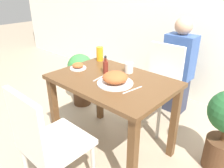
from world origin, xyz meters
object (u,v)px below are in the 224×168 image
Objects in this scene: drink_cup at (129,68)px; person_figure at (178,67)px; chair_far at (159,81)px; juice_glass at (100,54)px; food_plate at (115,79)px; side_plate at (78,66)px; chair_near at (46,141)px; potted_plant_left at (81,75)px; sauce_bottle at (106,66)px.

person_figure is at bearing 85.22° from drink_cup.
juice_glass is at bearing -139.47° from chair_far.
drink_cup is at bearing 104.90° from food_plate.
drink_cup reaches higher than side_plate.
food_plate is 0.28m from drink_cup.
chair_near is at bearing -91.86° from chair_far.
chair_near is 1.11m from juice_glass.
side_plate is at bearing -86.27° from juice_glass.
chair_near reaches higher than potted_plant_left.
side_plate is 0.49m from drink_cup.
chair_near is 1.31× the size of potted_plant_left.
chair_near is 1.78m from person_figure.
potted_plant_left is (-0.50, 0.43, -0.36)m from side_plate.
chair_near is at bearing -92.08° from person_figure.
drink_cup is at bearing 47.43° from sauce_bottle.
food_plate is at bearing -75.10° from drink_cup.
sauce_bottle is at bearing -107.19° from chair_far.
sauce_bottle reaches higher than potted_plant_left.
drink_cup is 0.21m from sauce_bottle.
person_figure is (0.22, 1.03, -0.24)m from sauce_bottle.
side_plate is (-0.43, 0.65, 0.26)m from chair_near.
chair_far is 0.73m from sauce_bottle.
side_plate is 1.05× the size of juice_glass.
juice_glass is 0.21× the size of potted_plant_left.
side_plate is 0.75m from potted_plant_left.
chair_far is at bearing -91.86° from chair_near.
drink_cup is (0.42, 0.25, 0.02)m from side_plate.
juice_glass is at bearing 93.73° from side_plate.
sauce_bottle is (-0.22, 0.11, 0.02)m from food_plate.
chair_far is 0.80m from food_plate.
juice_glass is at bearing -65.27° from chair_near.
drink_cup reaches higher than potted_plant_left.
chair_far is at bearing 57.34° from side_plate.
person_figure is at bearing 78.11° from sauce_bottle.
sauce_bottle is at bearing -23.35° from potted_plant_left.
side_plate is (-0.49, 0.02, -0.02)m from food_plate.
side_plate is at bearing 177.83° from food_plate.
chair_far reaches higher than food_plate.
juice_glass is at bearing -122.15° from person_figure.
drink_cup is (-0.01, 0.91, 0.28)m from chair_near.
side_plate is 0.32m from juice_glass.
chair_far is 0.91m from side_plate.
drink_cup is 0.13× the size of potted_plant_left.
chair_near is 1.00× the size of chair_far.
chair_near is 6.21× the size of juice_glass.
drink_cup is 0.90m from person_figure.
sauce_bottle reaches higher than drink_cup.
chair_far is at bearing 83.66° from drink_cup.
drink_cup is at bearing -10.90° from potted_plant_left.
juice_glass is 0.88× the size of sauce_bottle.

